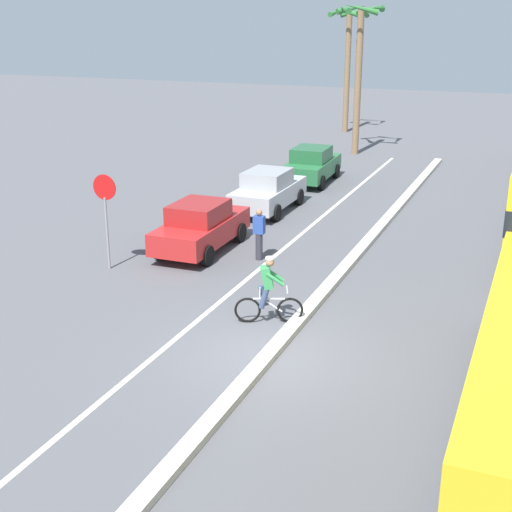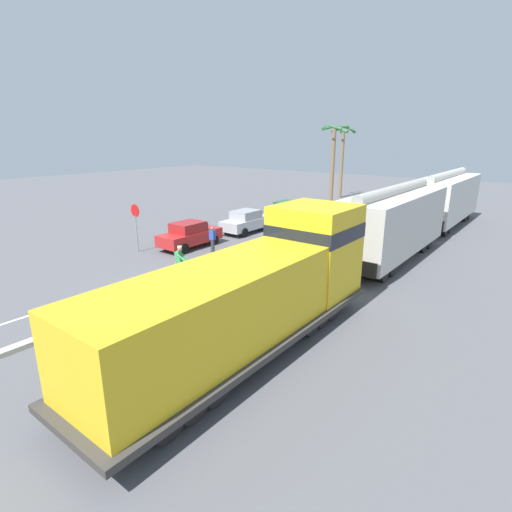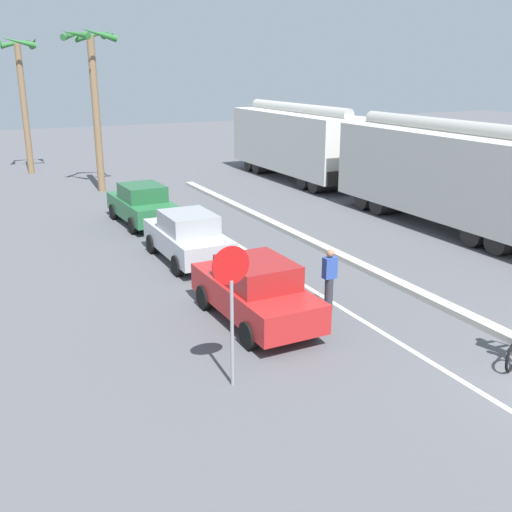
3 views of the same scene
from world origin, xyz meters
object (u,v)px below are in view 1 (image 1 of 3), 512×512
object	(u,v)px
cyclist	(268,292)
pedestrian_by_cars	(259,234)
parked_car_silver	(268,190)
palm_tree_far	(348,47)
parked_car_green	(312,165)
palm_tree_near	(360,48)
parked_car_red	(201,226)
stop_sign	(105,203)

from	to	relation	value
cyclist	pedestrian_by_cars	world-z (taller)	cyclist
parked_car_silver	cyclist	xyz separation A→B (m)	(3.88, -9.86, 0.00)
palm_tree_far	parked_car_green	bearing A→B (deg)	-80.19
palm_tree_near	pedestrian_by_cars	distance (m)	19.07
parked_car_red	palm_tree_far	size ratio (longest dim) A/B	0.55
parked_car_green	cyclist	xyz separation A→B (m)	(3.86, -15.19, 0.00)
parked_car_red	palm_tree_far	distance (m)	25.99
stop_sign	palm_tree_far	size ratio (longest dim) A/B	0.37
parked_car_silver	stop_sign	world-z (taller)	stop_sign
cyclist	pedestrian_by_cars	xyz separation A→B (m)	(-2.01, 4.35, 0.03)
parked_car_silver	cyclist	world-z (taller)	cyclist
pedestrian_by_cars	parked_car_red	bearing A→B (deg)	176.65
pedestrian_by_cars	parked_car_green	bearing A→B (deg)	99.67
stop_sign	pedestrian_by_cars	distance (m)	4.73
parked_car_silver	pedestrian_by_cars	xyz separation A→B (m)	(1.87, -5.51, 0.03)
palm_tree_near	palm_tree_far	world-z (taller)	palm_tree_near
cyclist	stop_sign	size ratio (longest dim) A/B	0.60
parked_car_green	stop_sign	world-z (taller)	stop_sign
palm_tree_far	pedestrian_by_cars	world-z (taller)	palm_tree_far
palm_tree_near	pedestrian_by_cars	bearing A→B (deg)	-84.34
parked_car_green	pedestrian_by_cars	distance (m)	11.00
parked_car_red	palm_tree_near	world-z (taller)	palm_tree_near
stop_sign	palm_tree_far	distance (m)	28.29
parked_car_red	palm_tree_far	world-z (taller)	palm_tree_far
parked_car_red	pedestrian_by_cars	xyz separation A→B (m)	(2.07, -0.12, 0.03)
parked_car_red	parked_car_silver	xyz separation A→B (m)	(0.21, 5.39, 0.00)
parked_car_green	palm_tree_far	distance (m)	15.65
parked_car_green	parked_car_red	bearing A→B (deg)	-91.22
parked_car_red	parked_car_silver	world-z (taller)	same
parked_car_silver	stop_sign	bearing A→B (deg)	-104.02
parked_car_green	pedestrian_by_cars	world-z (taller)	same
palm_tree_far	pedestrian_by_cars	size ratio (longest dim) A/B	4.77
parked_car_red	parked_car_green	size ratio (longest dim) A/B	0.99
parked_car_green	palm_tree_far	bearing A→B (deg)	99.81
parked_car_silver	cyclist	distance (m)	10.60
parked_car_silver	parked_car_green	xyz separation A→B (m)	(0.02, 5.33, 0.00)
cyclist	pedestrian_by_cars	distance (m)	4.80
stop_sign	pedestrian_by_cars	size ratio (longest dim) A/B	1.78
parked_car_red	parked_car_green	world-z (taller)	same
palm_tree_near	parked_car_silver	bearing A→B (deg)	-90.19
parked_car_silver	cyclist	size ratio (longest dim) A/B	2.45
palm_tree_near	pedestrian_by_cars	world-z (taller)	palm_tree_near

